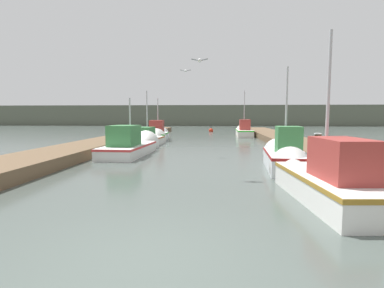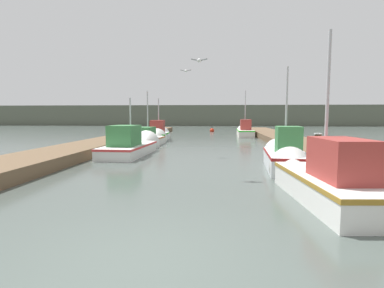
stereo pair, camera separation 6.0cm
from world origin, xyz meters
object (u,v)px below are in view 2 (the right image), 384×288
Objects in this scene: mooring_piling_1 at (317,152)px; seagull_1 at (186,71)px; seagull_lead at (199,60)px; fishing_boat_1 at (285,156)px; channel_buoy at (212,130)px; fishing_boat_2 at (133,145)px; fishing_boat_3 at (149,139)px; mooring_piling_2 at (247,129)px; fishing_boat_4 at (159,134)px; fishing_boat_0 at (321,177)px; fishing_boat_5 at (245,131)px.

seagull_1 reaches higher than mooring_piling_1.
fishing_boat_1 is at bearing -150.50° from seagull_lead.
fishing_boat_1 is at bearing -82.93° from channel_buoy.
fishing_boat_2 is 10.63× the size of seagull_lead.
seagull_1 is at bearing -92.65° from channel_buoy.
fishing_boat_3 is 8.42× the size of seagull_lead.
fishing_boat_3 is 4.89× the size of mooring_piling_2.
fishing_boat_1 reaches higher than fishing_boat_4.
fishing_boat_3 is (-7.38, 12.97, -0.08)m from fishing_boat_0.
seagull_1 is (3.22, -9.38, 3.79)m from fishing_boat_4.
mooring_piling_2 is 4.56m from channel_buoy.
fishing_boat_5 is at bearing -64.66° from channel_buoy.
fishing_boat_5 is (7.60, 9.92, 0.09)m from fishing_boat_3.
fishing_boat_5 is 16.33m from seagull_1.
fishing_boat_0 is 30.27m from channel_buoy.
fishing_boat_0 is 18.59m from fishing_boat_4.
mooring_piling_2 reaches higher than channel_buoy.
fishing_boat_1 is at bearing 155.49° from mooring_piling_1.
fishing_boat_4 is at bearing 122.71° from mooring_piling_1.
channel_buoy is 22.85m from seagull_1.
fishing_boat_2 is 10.47× the size of seagull_1.
fishing_boat_5 is 21.05m from seagull_lead.
fishing_boat_4 is 15.84m from mooring_piling_1.
fishing_boat_2 is 4.96m from fishing_boat_3.
mooring_piling_2 is at bearing 70.63° from fishing_boat_2.
fishing_boat_3 is at bearing 135.10° from fishing_boat_1.
seagull_1 reaches higher than mooring_piling_2.
fishing_boat_1 is 0.76× the size of fishing_boat_2.
fishing_boat_2 is 16.59m from fishing_boat_5.
fishing_boat_1 is 4.72× the size of mooring_piling_2.
seagull_lead is at bearing 138.89° from fishing_boat_0.
fishing_boat_3 is 12.57m from mooring_piling_1.
fishing_boat_4 reaches higher than mooring_piling_1.
seagull_lead reaches higher than fishing_boat_3.
fishing_boat_4 is at bearing -73.13° from seagull_lead.
seagull_lead reaches higher than fishing_boat_4.
fishing_boat_5 is at bearing -98.28° from mooring_piling_2.
mooring_piling_2 is at bearing -98.51° from seagull_lead.
fishing_boat_1 is 0.96× the size of fishing_boat_4.
fishing_boat_2 is 9.02m from fishing_boat_4.
fishing_boat_5 is 7.98m from channel_buoy.
fishing_boat_1 reaches higher than mooring_piling_2.
seagull_lead is at bearing -99.33° from mooring_piling_2.
seagull_lead reaches higher than mooring_piling_2.
fishing_boat_4 is at bearing 109.19° from fishing_boat_0.
fishing_boat_0 is at bearing -92.07° from mooring_piling_2.
fishing_boat_0 is at bearing -83.96° from channel_buoy.
fishing_boat_1 reaches higher than mooring_piling_1.
mooring_piling_1 is 1.48× the size of mooring_piling_2.
mooring_piling_1 is 2.52× the size of seagull_1.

